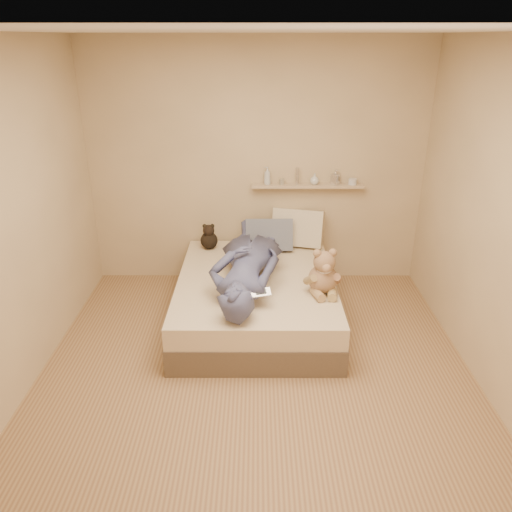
{
  "coord_description": "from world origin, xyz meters",
  "views": [
    {
      "loc": [
        0.01,
        -3.36,
        2.57
      ],
      "look_at": [
        0.0,
        0.65,
        0.8
      ],
      "focal_mm": 35.0,
      "sensor_mm": 36.0,
      "label": 1
    }
  ],
  "objects_px": {
    "pillow_cream": "(298,228)",
    "wall_shelf": "(307,186)",
    "game_console": "(261,292)",
    "pillow_grey": "(269,235)",
    "teddy_bear": "(323,275)",
    "person": "(247,263)",
    "bed": "(256,298)",
    "dark_plush": "(209,238)"
  },
  "relations": [
    {
      "from": "game_console",
      "to": "pillow_grey",
      "type": "height_order",
      "value": "pillow_grey"
    },
    {
      "from": "game_console",
      "to": "pillow_grey",
      "type": "relative_size",
      "value": 0.36
    },
    {
      "from": "pillow_grey",
      "to": "wall_shelf",
      "type": "height_order",
      "value": "wall_shelf"
    },
    {
      "from": "game_console",
      "to": "bed",
      "type": "bearing_deg",
      "value": 93.93
    },
    {
      "from": "pillow_grey",
      "to": "pillow_cream",
      "type": "bearing_deg",
      "value": 23.86
    },
    {
      "from": "game_console",
      "to": "teddy_bear",
      "type": "bearing_deg",
      "value": 26.13
    },
    {
      "from": "dark_plush",
      "to": "pillow_cream",
      "type": "bearing_deg",
      "value": 6.71
    },
    {
      "from": "person",
      "to": "pillow_grey",
      "type": "bearing_deg",
      "value": -98.56
    },
    {
      "from": "bed",
      "to": "wall_shelf",
      "type": "height_order",
      "value": "wall_shelf"
    },
    {
      "from": "person",
      "to": "pillow_cream",
      "type": "bearing_deg",
      "value": -113.04
    },
    {
      "from": "teddy_bear",
      "to": "dark_plush",
      "type": "bearing_deg",
      "value": 137.16
    },
    {
      "from": "pillow_cream",
      "to": "pillow_grey",
      "type": "height_order",
      "value": "pillow_cream"
    },
    {
      "from": "teddy_bear",
      "to": "dark_plush",
      "type": "height_order",
      "value": "teddy_bear"
    },
    {
      "from": "wall_shelf",
      "to": "person",
      "type": "bearing_deg",
      "value": -122.21
    },
    {
      "from": "dark_plush",
      "to": "game_console",
      "type": "bearing_deg",
      "value": -67.08
    },
    {
      "from": "pillow_cream",
      "to": "wall_shelf",
      "type": "distance_m",
      "value": 0.47
    },
    {
      "from": "pillow_cream",
      "to": "person",
      "type": "height_order",
      "value": "pillow_cream"
    },
    {
      "from": "wall_shelf",
      "to": "teddy_bear",
      "type": "bearing_deg",
      "value": -87.7
    },
    {
      "from": "pillow_cream",
      "to": "person",
      "type": "relative_size",
      "value": 0.33
    },
    {
      "from": "game_console",
      "to": "pillow_grey",
      "type": "xyz_separation_m",
      "value": [
        0.1,
        1.28,
        0.02
      ]
    },
    {
      "from": "bed",
      "to": "dark_plush",
      "type": "xyz_separation_m",
      "value": [
        -0.51,
        0.72,
        0.35
      ]
    },
    {
      "from": "game_console",
      "to": "dark_plush",
      "type": "height_order",
      "value": "dark_plush"
    },
    {
      "from": "game_console",
      "to": "wall_shelf",
      "type": "xyz_separation_m",
      "value": [
        0.51,
        1.5,
        0.5
      ]
    },
    {
      "from": "dark_plush",
      "to": "teddy_bear",
      "type": "bearing_deg",
      "value": -42.84
    },
    {
      "from": "teddy_bear",
      "to": "person",
      "type": "xyz_separation_m",
      "value": [
        -0.68,
        0.22,
        0.02
      ]
    },
    {
      "from": "dark_plush",
      "to": "person",
      "type": "relative_size",
      "value": 0.17
    },
    {
      "from": "teddy_bear",
      "to": "dark_plush",
      "type": "xyz_separation_m",
      "value": [
        -1.11,
        1.03,
        -0.06
      ]
    },
    {
      "from": "teddy_bear",
      "to": "person",
      "type": "bearing_deg",
      "value": 162.11
    },
    {
      "from": "teddy_bear",
      "to": "person",
      "type": "distance_m",
      "value": 0.72
    },
    {
      "from": "pillow_cream",
      "to": "person",
      "type": "distance_m",
      "value": 1.07
    },
    {
      "from": "pillow_grey",
      "to": "teddy_bear",
      "type": "bearing_deg",
      "value": -65.32
    },
    {
      "from": "dark_plush",
      "to": "pillow_cream",
      "type": "relative_size",
      "value": 0.52
    },
    {
      "from": "teddy_bear",
      "to": "pillow_cream",
      "type": "height_order",
      "value": "teddy_bear"
    },
    {
      "from": "wall_shelf",
      "to": "dark_plush",
      "type": "bearing_deg",
      "value": -169.71
    },
    {
      "from": "bed",
      "to": "pillow_grey",
      "type": "bearing_deg",
      "value": 78.66
    },
    {
      "from": "pillow_grey",
      "to": "wall_shelf",
      "type": "xyz_separation_m",
      "value": [
        0.41,
        0.22,
        0.48
      ]
    },
    {
      "from": "teddy_bear",
      "to": "pillow_grey",
      "type": "relative_size",
      "value": 0.87
    },
    {
      "from": "pillow_cream",
      "to": "pillow_grey",
      "type": "xyz_separation_m",
      "value": [
        -0.32,
        -0.14,
        -0.03
      ]
    },
    {
      "from": "bed",
      "to": "teddy_bear",
      "type": "distance_m",
      "value": 0.79
    },
    {
      "from": "bed",
      "to": "teddy_bear",
      "type": "relative_size",
      "value": 4.36
    },
    {
      "from": "wall_shelf",
      "to": "pillow_cream",
      "type": "bearing_deg",
      "value": -140.26
    },
    {
      "from": "pillow_cream",
      "to": "person",
      "type": "bearing_deg",
      "value": -120.16
    }
  ]
}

